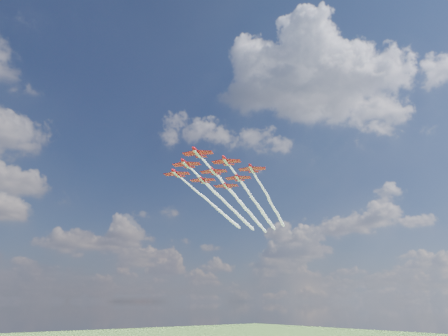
{
  "coord_description": "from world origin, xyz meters",
  "views": [
    {
      "loc": [
        -90.7,
        -133.83,
        26.13
      ],
      "look_at": [
        10.71,
        -3.84,
        76.73
      ],
      "focal_mm": 35.0,
      "sensor_mm": 36.0,
      "label": 1
    }
  ],
  "objects": [
    {
      "name": "jet_tail",
      "position": [
        68.99,
        48.18,
        74.39
      ],
      "size": [
        99.96,
        82.49,
        2.96
      ],
      "rotation": [
        0.0,
        0.0,
        0.69
      ],
      "color": "red"
    },
    {
      "name": "jet_row2_starb",
      "position": [
        38.35,
        32.73,
        74.39
      ],
      "size": [
        99.96,
        82.49,
        2.96
      ],
      "rotation": [
        0.0,
        0.0,
        0.69
      ],
      "color": "red"
    },
    {
      "name": "jet_row3_starb",
      "position": [
        42.22,
        45.61,
        74.39
      ],
      "size": [
        99.96,
        82.49,
        2.96
      ],
      "rotation": [
        0.0,
        0.0,
        0.69
      ],
      "color": "red"
    },
    {
      "name": "jet_row2_port",
      "position": [
        47.87,
        21.13,
        74.39
      ],
      "size": [
        99.96,
        82.49,
        2.96
      ],
      "rotation": [
        0.0,
        0.0,
        0.69
      ],
      "color": "red"
    },
    {
      "name": "jet_row4_port",
      "position": [
        65.13,
        35.3,
        74.39
      ],
      "size": [
        99.96,
        82.49,
        2.96
      ],
      "rotation": [
        0.0,
        0.0,
        0.69
      ],
      "color": "red"
    },
    {
      "name": "jet_lead",
      "position": [
        34.48,
        19.85,
        74.39
      ],
      "size": [
        99.96,
        82.49,
        2.96
      ],
      "rotation": [
        0.0,
        0.0,
        0.69
      ],
      "color": "red"
    },
    {
      "name": "jet_row4_starb",
      "position": [
        55.6,
        46.9,
        74.39
      ],
      "size": [
        99.96,
        82.49,
        2.96
      ],
      "rotation": [
        0.0,
        0.0,
        0.69
      ],
      "color": "red"
    },
    {
      "name": "jet_row3_centre",
      "position": [
        51.74,
        34.01,
        74.39
      ],
      "size": [
        99.96,
        82.49,
        2.96
      ],
      "rotation": [
        0.0,
        0.0,
        0.69
      ],
      "color": "red"
    },
    {
      "name": "jet_row3_port",
      "position": [
        61.26,
        22.42,
        74.39
      ],
      "size": [
        99.96,
        82.49,
        2.96
      ],
      "rotation": [
        0.0,
        0.0,
        0.69
      ],
      "color": "red"
    }
  ]
}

